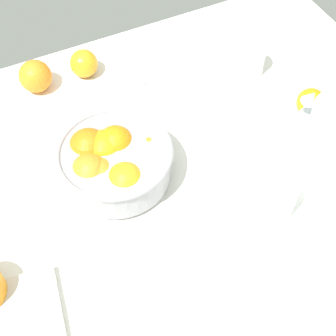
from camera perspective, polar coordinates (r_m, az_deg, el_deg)
The scene contains 9 objects.
ground_plane at distance 100.70cm, azimuth 0.84°, elevation -2.77°, with size 126.61×101.63×3.00cm, color white.
fruit_bowl at distance 97.18cm, azimuth -6.45°, elevation 0.69°, with size 23.34×23.34×10.58cm.
juice_pitcher at distance 101.78cm, azimuth 17.58°, elevation 2.31°, with size 12.98×16.44×19.16cm.
juice_glass at distance 95.28cm, azimuth 12.65°, elevation -3.73°, with size 7.11×7.11×9.31cm.
second_glass at distance 121.39cm, azimuth 9.68°, elevation 12.50°, with size 6.93×6.93×8.77cm.
loose_orange_0 at distance 119.45cm, azimuth -15.39°, elevation 10.40°, with size 7.72×7.72×7.72cm, color orange.
loose_orange_1 at distance 114.86cm, azimuth 16.48°, elevation 7.46°, with size 6.43×6.43×6.43cm, color orange.
loose_orange_2 at distance 121.01cm, azimuth -9.91°, elevation 12.06°, with size 6.78×6.78×6.78cm, color orange.
spoon at distance 119.43cm, azimuth -5.09°, elevation 10.13°, with size 14.15×8.80×1.00cm.
Camera 1 is at (-25.48, -49.31, 82.52)cm, focal length 51.64 mm.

